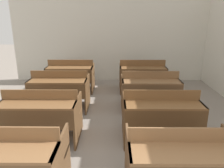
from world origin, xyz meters
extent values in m
cube|color=beige|center=(0.00, 6.16, 1.37)|extent=(5.73, 0.06, 2.73)
cube|color=brown|center=(-0.45, 1.58, 0.34)|extent=(0.03, 0.75, 0.67)
cube|color=brown|center=(-1.01, 1.56, 0.75)|extent=(1.16, 0.02, 0.16)
cube|color=brown|center=(-1.01, 1.81, 0.39)|extent=(1.16, 0.30, 0.03)
cube|color=brown|center=(-1.01, 1.81, 0.14)|extent=(1.10, 0.04, 0.04)
cube|color=brown|center=(0.27, 1.58, 0.34)|extent=(0.03, 0.75, 0.67)
cube|color=brown|center=(0.83, 1.38, 0.66)|extent=(1.16, 0.36, 0.03)
cube|color=brown|center=(0.83, 1.55, 0.75)|extent=(1.16, 0.02, 0.16)
cube|color=brown|center=(0.83, 1.80, 0.39)|extent=(1.16, 0.30, 0.03)
cube|color=brown|center=(-1.59, 2.74, 0.34)|extent=(0.03, 0.75, 0.67)
cube|color=brown|center=(-0.45, 2.74, 0.34)|extent=(0.03, 0.75, 0.67)
cube|color=brown|center=(-1.02, 2.54, 0.66)|extent=(1.16, 0.36, 0.03)
cube|color=brown|center=(-1.02, 2.37, 0.49)|extent=(1.10, 0.02, 0.30)
cube|color=brown|center=(-1.02, 2.71, 0.75)|extent=(1.16, 0.02, 0.16)
cube|color=brown|center=(-1.02, 2.96, 0.39)|extent=(1.16, 0.30, 0.03)
cube|color=brown|center=(-1.02, 2.96, 0.14)|extent=(1.10, 0.04, 0.04)
cube|color=#53361D|center=(0.27, 2.74, 0.34)|extent=(0.03, 0.75, 0.67)
cube|color=#53361D|center=(1.41, 2.74, 0.34)|extent=(0.03, 0.75, 0.67)
cube|color=brown|center=(0.84, 2.55, 0.66)|extent=(1.16, 0.36, 0.03)
cube|color=#53361D|center=(0.84, 2.38, 0.49)|extent=(1.10, 0.02, 0.30)
cube|color=brown|center=(0.84, 2.72, 0.75)|extent=(1.16, 0.02, 0.16)
cube|color=brown|center=(0.84, 2.97, 0.39)|extent=(1.16, 0.30, 0.03)
cube|color=#53361D|center=(0.84, 2.97, 0.14)|extent=(1.10, 0.04, 0.04)
cube|color=#54371F|center=(-1.58, 3.95, 0.34)|extent=(0.03, 0.75, 0.67)
cube|color=#54371F|center=(-0.45, 3.95, 0.34)|extent=(0.03, 0.75, 0.67)
cube|color=brown|center=(-1.01, 3.76, 0.66)|extent=(1.16, 0.36, 0.03)
cube|color=#54371F|center=(-1.01, 3.59, 0.49)|extent=(1.10, 0.02, 0.30)
cube|color=brown|center=(-1.01, 3.93, 0.75)|extent=(1.16, 0.02, 0.16)
cube|color=brown|center=(-1.01, 4.18, 0.39)|extent=(1.16, 0.30, 0.03)
cube|color=#54371F|center=(-1.01, 4.18, 0.14)|extent=(1.10, 0.04, 0.04)
cube|color=brown|center=(0.29, 3.93, 0.34)|extent=(0.03, 0.75, 0.67)
cube|color=brown|center=(1.42, 3.93, 0.34)|extent=(0.03, 0.75, 0.67)
cube|color=brown|center=(0.86, 3.73, 0.66)|extent=(1.16, 0.36, 0.03)
cube|color=brown|center=(0.86, 3.56, 0.49)|extent=(1.10, 0.02, 0.30)
cube|color=brown|center=(0.86, 3.91, 0.75)|extent=(1.16, 0.02, 0.16)
cube|color=brown|center=(0.86, 4.15, 0.39)|extent=(1.16, 0.30, 0.03)
cube|color=brown|center=(0.86, 4.15, 0.14)|extent=(1.10, 0.04, 0.04)
cube|color=brown|center=(-1.57, 5.13, 0.34)|extent=(0.03, 0.75, 0.67)
cube|color=brown|center=(-0.44, 5.13, 0.34)|extent=(0.03, 0.75, 0.67)
cube|color=brown|center=(-1.01, 4.93, 0.66)|extent=(1.16, 0.36, 0.03)
cube|color=brown|center=(-1.01, 4.76, 0.49)|extent=(1.10, 0.02, 0.30)
cube|color=brown|center=(-1.01, 5.11, 0.75)|extent=(1.16, 0.02, 0.16)
cube|color=brown|center=(-1.01, 5.35, 0.39)|extent=(1.16, 0.30, 0.03)
cube|color=brown|center=(-1.01, 5.35, 0.14)|extent=(1.10, 0.04, 0.04)
cube|color=#54371E|center=(0.28, 5.12, 0.34)|extent=(0.03, 0.75, 0.67)
cube|color=#54371E|center=(1.41, 5.12, 0.34)|extent=(0.03, 0.75, 0.67)
cube|color=brown|center=(0.85, 4.92, 0.66)|extent=(1.16, 0.36, 0.03)
cube|color=#54371E|center=(0.85, 4.75, 0.49)|extent=(1.10, 0.02, 0.30)
cube|color=brown|center=(0.85, 5.09, 0.75)|extent=(1.16, 0.02, 0.16)
cube|color=brown|center=(0.85, 5.34, 0.39)|extent=(1.16, 0.30, 0.03)
cube|color=#54371E|center=(0.85, 5.34, 0.14)|extent=(1.10, 0.04, 0.04)
camera|label=1|loc=(0.11, -0.39, 1.89)|focal=35.00mm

